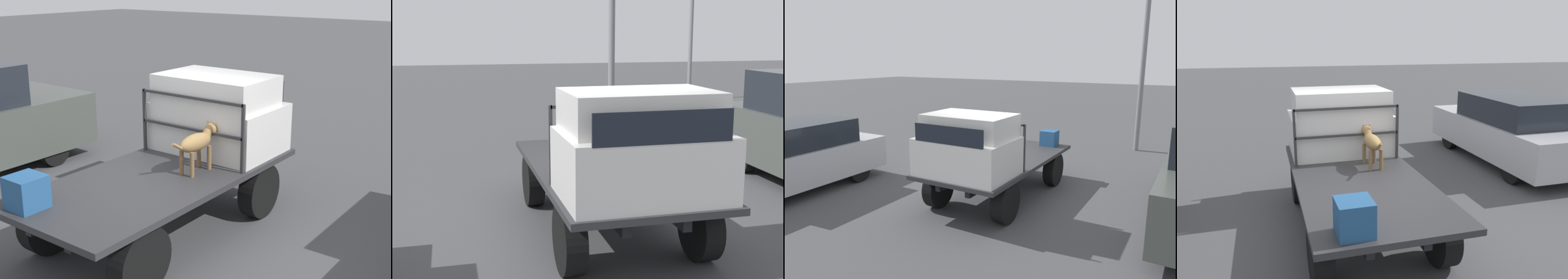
% 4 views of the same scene
% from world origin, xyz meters
% --- Properties ---
extents(ground_plane, '(80.00, 80.00, 0.00)m').
position_xyz_m(ground_plane, '(0.00, 0.00, 0.00)').
color(ground_plane, '#474749').
extents(flatbed_truck, '(4.13, 1.89, 0.86)m').
position_xyz_m(flatbed_truck, '(0.00, 0.00, 0.62)').
color(flatbed_truck, black).
rests_on(flatbed_truck, ground).
extents(truck_cab, '(1.28, 1.77, 1.16)m').
position_xyz_m(truck_cab, '(1.35, 0.00, 1.41)').
color(truck_cab, silver).
rests_on(truck_cab, flatbed_truck).
extents(truck_headboard, '(0.04, 1.77, 0.95)m').
position_xyz_m(truck_headboard, '(0.66, 0.00, 1.48)').
color(truck_headboard, '#2D2D30').
rests_on(truck_headboard, flatbed_truck).
extents(dog, '(0.98, 0.24, 0.65)m').
position_xyz_m(dog, '(0.40, -0.33, 1.27)').
color(dog, brown).
rests_on(dog, flatbed_truck).
extents(cargo_crate, '(0.39, 0.39, 0.39)m').
position_xyz_m(cargo_crate, '(-1.77, 0.47, 1.06)').
color(cargo_crate, '#235184').
rests_on(cargo_crate, flatbed_truck).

